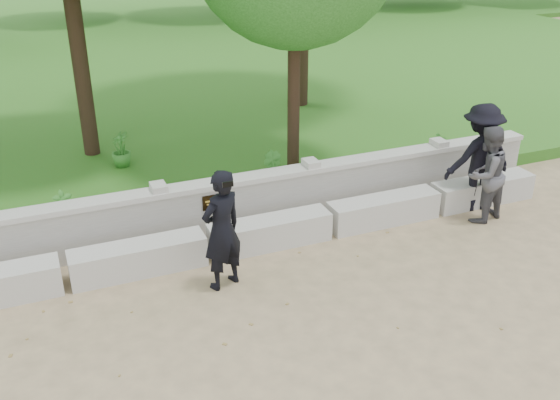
{
  "coord_description": "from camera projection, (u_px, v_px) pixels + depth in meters",
  "views": [
    {
      "loc": [
        -2.09,
        -5.89,
        4.72
      ],
      "look_at": [
        0.9,
        1.27,
        1.06
      ],
      "focal_mm": 40.0,
      "sensor_mm": 36.0,
      "label": 1
    }
  ],
  "objects": [
    {
      "name": "ground",
      "position": [
        252.0,
        331.0,
        7.65
      ],
      "size": [
        80.0,
        80.0,
        0.0
      ],
      "primitive_type": "plane",
      "color": "tan",
      "rests_on": "ground"
    },
    {
      "name": "shrub_d",
      "position": [
        121.0,
        149.0,
        11.71
      ],
      "size": [
        0.43,
        0.46,
        0.67
      ],
      "primitive_type": "imported",
      "rotation": [
        0.0,
        0.0,
        5.0
      ],
      "color": "#367C2A",
      "rests_on": "lawn"
    },
    {
      "name": "concrete_bench",
      "position": [
        207.0,
        245.0,
        9.14
      ],
      "size": [
        11.9,
        0.45,
        0.45
      ],
      "color": "beige",
      "rests_on": "ground"
    },
    {
      "name": "parapet_wall",
      "position": [
        193.0,
        211.0,
        9.63
      ],
      "size": [
        12.5,
        0.35,
        0.9
      ],
      "color": "#B9B6AE",
      "rests_on": "ground"
    },
    {
      "name": "shrub_a",
      "position": [
        64.0,
        208.0,
        9.54
      ],
      "size": [
        0.35,
        0.28,
        0.57
      ],
      "primitive_type": "imported",
      "rotation": [
        0.0,
        0.0,
        0.28
      ],
      "color": "#367C2A",
      "rests_on": "lawn"
    },
    {
      "name": "visitor_mid",
      "position": [
        479.0,
        157.0,
        10.41
      ],
      "size": [
        1.24,
        0.77,
        1.85
      ],
      "color": "black",
      "rests_on": "ground"
    },
    {
      "name": "visitor_left",
      "position": [
        486.0,
        174.0,
        10.05
      ],
      "size": [
        0.91,
        0.79,
        1.62
      ],
      "color": "#48484D",
      "rests_on": "ground"
    },
    {
      "name": "man_main",
      "position": [
        222.0,
        230.0,
        8.22
      ],
      "size": [
        0.73,
        0.68,
        1.71
      ],
      "color": "black",
      "rests_on": "ground"
    },
    {
      "name": "shrub_b",
      "position": [
        272.0,
        172.0,
        10.71
      ],
      "size": [
        0.39,
        0.44,
        0.69
      ],
      "primitive_type": "imported",
      "rotation": [
        0.0,
        0.0,
        1.82
      ],
      "color": "#367C2A",
      "rests_on": "lawn"
    },
    {
      "name": "lawn",
      "position": [
        95.0,
        71.0,
        19.29
      ],
      "size": [
        40.0,
        22.0,
        0.25
      ],
      "primitive_type": "cube",
      "color": "#37661B",
      "rests_on": "ground"
    },
    {
      "name": "shrub_c",
      "position": [
        445.0,
        148.0,
        12.0
      ],
      "size": [
        0.61,
        0.6,
        0.52
      ],
      "primitive_type": "imported",
      "rotation": [
        0.0,
        0.0,
        3.74
      ],
      "color": "#367C2A",
      "rests_on": "lawn"
    }
  ]
}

